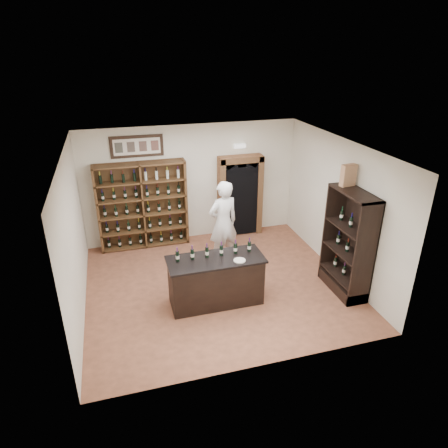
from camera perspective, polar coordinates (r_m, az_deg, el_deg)
The scene contains 20 objects.
floor at distance 8.77m, azimuth -0.89°, elevation -8.62°, with size 5.50×5.50×0.00m, color #99583D.
ceiling at distance 7.56m, azimuth -1.04°, elevation 10.79°, with size 5.50×5.50×0.00m, color white.
wall_back at distance 10.32m, azimuth -4.61°, elevation 5.83°, with size 5.50×0.04×3.00m, color white.
wall_left at distance 7.87m, azimuth -20.70°, elevation -1.93°, with size 0.04×5.00×3.00m, color white.
wall_right at distance 9.09m, azimuth 16.02°, elevation 2.30°, with size 0.04×5.00×3.00m, color white.
wine_shelf at distance 10.14m, azimuth -11.55°, elevation 2.65°, with size 2.20×0.38×2.20m.
framed_picture at distance 9.84m, azimuth -12.34°, elevation 10.79°, with size 1.25×0.04×0.52m, color black.
arched_doorway at distance 10.58m, azimuth 2.30°, elevation 4.30°, with size 1.17×0.35×2.17m.
emergency_light at distance 10.30m, azimuth 2.26°, elevation 11.07°, with size 0.30×0.10×0.10m, color white.
tasting_counter at distance 7.97m, azimuth -1.18°, elevation -8.13°, with size 1.88×0.78×1.00m.
counter_bottle_0 at distance 7.62m, azimuth -6.67°, elevation -4.60°, with size 0.07×0.07×0.30m.
counter_bottle_1 at distance 7.66m, azimuth -4.55°, elevation -4.33°, with size 0.07×0.07×0.30m.
counter_bottle_2 at distance 7.71m, azimuth -2.45°, elevation -4.05°, with size 0.07×0.07×0.30m.
counter_bottle_3 at distance 7.77m, azimuth -0.38°, elevation -3.78°, with size 0.07×0.07×0.30m.
counter_bottle_4 at distance 7.85m, azimuth 1.65°, elevation -3.50°, with size 0.07×0.07×0.30m.
counter_bottle_5 at distance 7.93m, azimuth 3.63°, elevation -3.22°, with size 0.07×0.07×0.30m.
side_cabinet at distance 8.61m, azimuth 17.21°, elevation -4.65°, with size 0.48×1.20×2.20m.
shopkeeper at distance 9.18m, azimuth -0.11°, elevation 0.16°, with size 0.73×0.48×2.01m, color white.
plate at distance 7.63m, azimuth 2.24°, elevation -5.22°, with size 0.23×0.23×0.02m, color beige.
wine_crate at distance 8.25m, azimuth 17.34°, elevation 6.67°, with size 0.31×0.13×0.44m, color #A17655.
Camera 1 is at (-1.89, -7.09, 4.79)m, focal length 32.00 mm.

